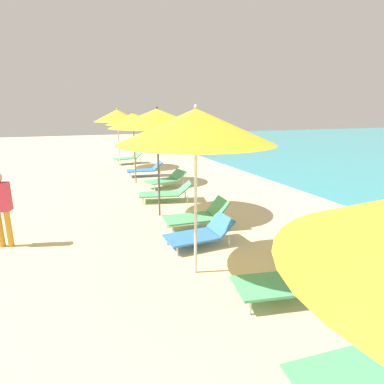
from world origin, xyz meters
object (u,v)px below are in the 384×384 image
(lounger_fourth_inland, at_px, (198,215))
(lounger_fifth_inland, at_px, (166,179))
(lounger_fifth_shoreside, at_px, (145,169))
(person_walking_near, at_px, (0,203))
(umbrella_farthest, at_px, (117,116))
(umbrella_fifth, at_px, (133,119))
(lounger_fourth_shoreside, at_px, (167,192))
(umbrella_fourth, at_px, (157,119))
(lounger_third_shoreside, at_px, (200,233))
(lounger_third_inland, at_px, (280,282))
(lounger_farthest_shoreside, at_px, (129,157))
(lounger_second_shoreside, at_px, (369,371))
(umbrella_third, at_px, (196,127))

(lounger_fourth_inland, distance_m, lounger_fifth_inland, 4.15)
(lounger_fifth_inland, bearing_deg, lounger_fifth_shoreside, -96.90)
(lounger_fifth_shoreside, bearing_deg, person_walking_near, 60.93)
(lounger_fourth_inland, relative_size, umbrella_farthest, 0.53)
(umbrella_fifth, height_order, umbrella_farthest, umbrella_farthest)
(umbrella_fifth, xyz_separation_m, umbrella_farthest, (-0.06, 3.53, 0.07))
(lounger_fourth_shoreside, relative_size, umbrella_fifth, 0.63)
(umbrella_fourth, distance_m, person_walking_near, 3.81)
(lounger_third_shoreside, bearing_deg, lounger_third_inland, 96.33)
(lounger_fourth_shoreside, relative_size, lounger_farthest_shoreside, 1.07)
(lounger_fourth_shoreside, xyz_separation_m, lounger_farthest_shoreside, (0.15, 7.35, 0.06))
(lounger_third_shoreside, height_order, lounger_fifth_shoreside, lounger_fifth_shoreside)
(lounger_third_inland, bearing_deg, person_walking_near, -30.43)
(umbrella_fourth, xyz_separation_m, umbrella_farthest, (0.11, 7.51, -0.04))
(lounger_third_inland, xyz_separation_m, lounger_farthest_shoreside, (0.08, 12.81, 0.06))
(lounger_fifth_inland, xyz_separation_m, umbrella_farthest, (-0.93, 4.64, 2.13))
(lounger_fourth_inland, height_order, lounger_fifth_inland, lounger_fourth_inland)
(lounger_third_shoreside, height_order, umbrella_farthest, umbrella_farthest)
(lounger_second_shoreside, relative_size, lounger_third_inland, 1.10)
(lounger_fifth_inland, bearing_deg, person_walking_near, 26.49)
(lounger_fourth_inland, distance_m, umbrella_farthest, 9.02)
(lounger_farthest_shoreside, bearing_deg, lounger_fourth_inland, 76.63)
(lounger_third_shoreside, bearing_deg, lounger_farthest_shoreside, -95.40)
(umbrella_farthest, bearing_deg, lounger_fifth_inland, -78.71)
(lounger_fifth_shoreside, xyz_separation_m, person_walking_near, (-4.20, -5.89, 0.62))
(lounger_second_shoreside, height_order, lounger_fifth_shoreside, lounger_fifth_shoreside)
(lounger_third_inland, bearing_deg, umbrella_fifth, -76.27)
(lounger_second_shoreside, height_order, umbrella_fifth, umbrella_fifth)
(lounger_fifth_shoreside, bearing_deg, lounger_third_inland, 95.37)
(umbrella_third, xyz_separation_m, umbrella_farthest, (0.34, 10.62, 0.01))
(umbrella_third, bearing_deg, umbrella_farthest, 88.17)
(umbrella_fifth, relative_size, lounger_farthest_shoreside, 1.69)
(lounger_farthest_shoreside, bearing_deg, lounger_second_shoreside, 76.35)
(umbrella_fourth, bearing_deg, lounger_fifth_inland, 70.13)
(lounger_second_shoreside, distance_m, lounger_fourth_shoreside, 7.08)
(lounger_farthest_shoreside, bearing_deg, lounger_fifth_inland, 80.75)
(umbrella_fifth, bearing_deg, lounger_third_inland, -86.80)
(umbrella_farthest, relative_size, lounger_farthest_shoreside, 1.78)
(lounger_third_shoreside, relative_size, lounger_third_inland, 1.01)
(lounger_third_inland, bearing_deg, lounger_second_shoreside, 93.70)
(lounger_third_shoreside, relative_size, person_walking_near, 0.91)
(lounger_second_shoreside, xyz_separation_m, umbrella_fifth, (-0.27, 9.85, 2.10))
(lounger_fifth_inland, bearing_deg, lounger_third_inland, 73.94)
(lounger_fourth_inland, bearing_deg, lounger_farthest_shoreside, -87.42)
(lounger_third_inland, bearing_deg, umbrella_third, -42.56)
(lounger_fourth_shoreside, bearing_deg, lounger_fifth_inland, -92.89)
(umbrella_fourth, xyz_separation_m, lounger_farthest_shoreside, (0.70, 8.56, -2.15))
(lounger_fourth_shoreside, bearing_deg, lounger_farthest_shoreside, -77.84)
(lounger_fifth_shoreside, relative_size, umbrella_farthest, 0.55)
(lounger_fourth_inland, bearing_deg, umbrella_farthest, -83.62)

